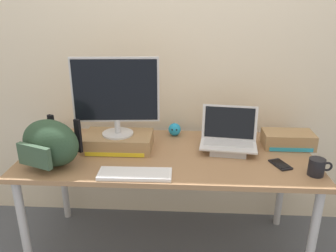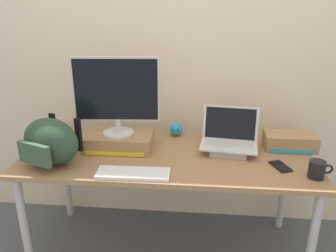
{
  "view_description": "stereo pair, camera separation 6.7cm",
  "coord_description": "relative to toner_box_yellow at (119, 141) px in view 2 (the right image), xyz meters",
  "views": [
    {
      "loc": [
        0.11,
        -1.92,
        1.64
      ],
      "look_at": [
        0.0,
        0.0,
        0.92
      ],
      "focal_mm": 35.84,
      "sensor_mm": 36.0,
      "label": 1
    },
    {
      "loc": [
        0.18,
        -1.91,
        1.64
      ],
      "look_at": [
        0.0,
        0.0,
        0.92
      ],
      "focal_mm": 35.84,
      "sensor_mm": 36.0,
      "label": 2
    }
  ],
  "objects": [
    {
      "name": "toner_box_yellow",
      "position": [
        0.0,
        0.0,
        0.0
      ],
      "size": [
        0.43,
        0.26,
        0.1
      ],
      "color": "#9E7A51",
      "rests_on": "desk"
    },
    {
      "name": "external_keyboard",
      "position": [
        0.16,
        -0.35,
        -0.04
      ],
      "size": [
        0.4,
        0.14,
        0.02
      ],
      "rotation": [
        0.0,
        0.0,
        0.02
      ],
      "color": "white",
      "rests_on": "desk"
    },
    {
      "name": "plush_toy",
      "position": [
        0.35,
        0.25,
        -0.01
      ],
      "size": [
        0.09,
        0.09,
        0.09
      ],
      "color": "#2393CC",
      "rests_on": "desk"
    },
    {
      "name": "back_wall",
      "position": [
        0.32,
        0.44,
        0.51
      ],
      "size": [
        7.0,
        0.1,
        2.6
      ],
      "primitive_type": "cube",
      "color": "beige",
      "rests_on": "ground"
    },
    {
      "name": "open_laptop",
      "position": [
        0.7,
        0.02,
        0.01
      ],
      "size": [
        0.37,
        0.27,
        0.27
      ],
      "rotation": [
        0.0,
        0.0,
        -0.12
      ],
      "color": "#ADADB2",
      "rests_on": "desk"
    },
    {
      "name": "ground_plane",
      "position": [
        0.32,
        -0.05,
        -0.79
      ],
      "size": [
        20.0,
        20.0,
        0.0
      ],
      "primitive_type": "plane",
      "color": "#515660"
    },
    {
      "name": "toner_box_cyan",
      "position": [
        1.1,
        0.09,
        0.0
      ],
      "size": [
        0.32,
        0.18,
        0.1
      ],
      "color": "#9E7A51",
      "rests_on": "desk"
    },
    {
      "name": "messenger_backpack",
      "position": [
        -0.34,
        -0.25,
        0.09
      ],
      "size": [
        0.42,
        0.34,
        0.27
      ],
      "rotation": [
        0.0,
        0.0,
        -0.38
      ],
      "color": "#28422D",
      "rests_on": "desk"
    },
    {
      "name": "desktop_monitor",
      "position": [
        0.0,
        -0.0,
        0.31
      ],
      "size": [
        0.53,
        0.2,
        0.49
      ],
      "rotation": [
        0.0,
        0.0,
        0.08
      ],
      "color": "silver",
      "rests_on": "toner_box_yellow"
    },
    {
      "name": "coffee_mug",
      "position": [
        1.15,
        -0.29,
        -0.0
      ],
      "size": [
        0.13,
        0.09,
        0.1
      ],
      "color": "black",
      "rests_on": "desk"
    },
    {
      "name": "desk",
      "position": [
        0.32,
        -0.05,
        -0.12
      ],
      "size": [
        1.79,
        0.78,
        0.74
      ],
      "color": "#99704C",
      "rests_on": "ground"
    },
    {
      "name": "cell_phone",
      "position": [
        0.99,
        -0.18,
        -0.04
      ],
      "size": [
        0.12,
        0.16,
        0.01
      ],
      "rotation": [
        0.0,
        0.0,
        0.38
      ],
      "color": "black",
      "rests_on": "desk"
    }
  ]
}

